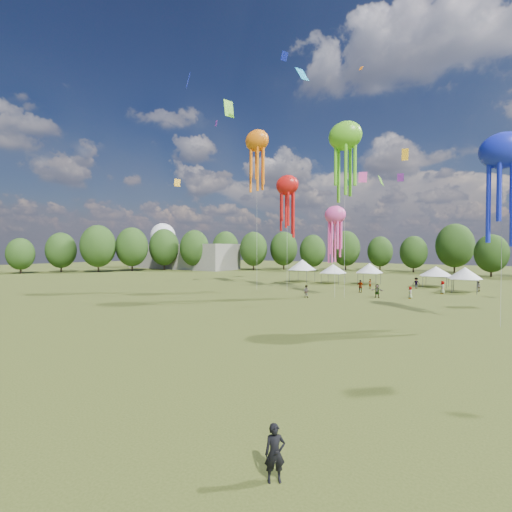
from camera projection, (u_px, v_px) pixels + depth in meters
The scene contains 10 objects.
ground at pixel (126, 403), 14.83m from camera, with size 300.00×300.00×0.00m, color #384416.
observer_main at pixel (275, 453), 9.81m from camera, with size 0.60×0.39×1.64m, color black.
spectator_near at pixel (306, 291), 46.42m from camera, with size 0.82×0.64×1.70m, color gray.
spectators_far at pixel (407, 287), 51.29m from camera, with size 15.57×15.97×1.90m.
festival_tents at pixel (369, 268), 62.24m from camera, with size 32.57×11.04×4.45m.
show_kites at pixel (322, 171), 47.15m from camera, with size 35.82×14.46×25.67m.
small_kites at pixel (394, 101), 51.43m from camera, with size 64.19×58.54×45.05m.
treeline at pixel (388, 249), 68.59m from camera, with size 201.57×95.24×13.43m.
hangar at pixel (181, 256), 114.71m from camera, with size 40.00×12.00×8.00m, color gray.
radome at pixel (163, 239), 128.52m from camera, with size 9.00×9.00×16.00m.
Camera 1 is at (12.86, -9.03, 6.64)m, focal length 24.25 mm.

